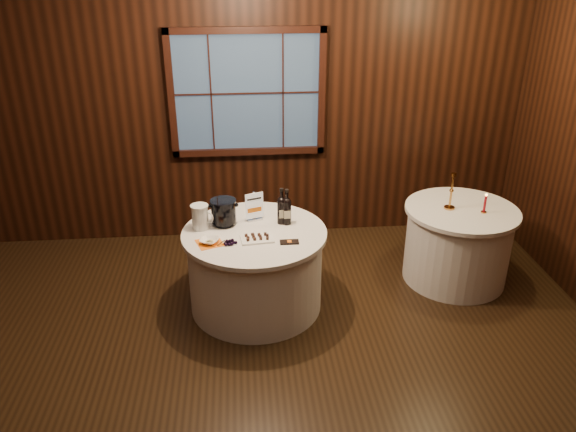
{
  "coord_description": "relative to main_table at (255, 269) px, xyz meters",
  "views": [
    {
      "loc": [
        -0.1,
        -3.4,
        3.01
      ],
      "look_at": [
        0.29,
        0.9,
        0.95
      ],
      "focal_mm": 35.0,
      "sensor_mm": 36.0,
      "label": 1
    }
  ],
  "objects": [
    {
      "name": "red_candle",
      "position": [
        2.16,
        0.19,
        0.46
      ],
      "size": [
        0.05,
        0.05,
        0.2
      ],
      "color": "#BA7E3A",
      "rests_on": "side_table"
    },
    {
      "name": "sign_stand",
      "position": [
        0.01,
        0.23,
        0.48
      ],
      "size": [
        0.16,
        0.13,
        0.28
      ],
      "rotation": [
        0.0,
        0.0,
        0.34
      ],
      "color": "#BCBBC2",
      "rests_on": "main_table"
    },
    {
      "name": "ground",
      "position": [
        0.0,
        -1.0,
        -0.39
      ],
      "size": [
        6.0,
        6.0,
        0.0
      ],
      "primitive_type": "plane",
      "color": "black",
      "rests_on": "ground"
    },
    {
      "name": "back_wall",
      "position": [
        0.0,
        1.48,
        1.16
      ],
      "size": [
        6.0,
        0.1,
        3.0
      ],
      "color": "black",
      "rests_on": "ground"
    },
    {
      "name": "orange_napkin",
      "position": [
        -0.38,
        -0.18,
        0.38
      ],
      "size": [
        0.26,
        0.26,
        0.0
      ],
      "primitive_type": "cube",
      "rotation": [
        0.0,
        0.0,
        0.34
      ],
      "color": "orange",
      "rests_on": "main_table"
    },
    {
      "name": "brass_candlestick",
      "position": [
        1.87,
        0.31,
        0.51
      ],
      "size": [
        0.1,
        0.1,
        0.36
      ],
      "color": "#BA7E3A",
      "rests_on": "side_table"
    },
    {
      "name": "glass_pitcher",
      "position": [
        -0.47,
        0.1,
        0.5
      ],
      "size": [
        0.21,
        0.16,
        0.22
      ],
      "rotation": [
        0.0,
        0.0,
        -0.37
      ],
      "color": "silver",
      "rests_on": "main_table"
    },
    {
      "name": "port_bottle_left",
      "position": [
        0.25,
        0.14,
        0.53
      ],
      "size": [
        0.08,
        0.09,
        0.34
      ],
      "rotation": [
        0.0,
        0.0,
        0.13
      ],
      "color": "black",
      "rests_on": "main_table"
    },
    {
      "name": "ice_bucket",
      "position": [
        -0.27,
        0.16,
        0.51
      ],
      "size": [
        0.23,
        0.23,
        0.24
      ],
      "color": "black",
      "rests_on": "main_table"
    },
    {
      "name": "chocolate_plate",
      "position": [
        0.02,
        -0.16,
        0.4
      ],
      "size": [
        0.3,
        0.21,
        0.04
      ],
      "rotation": [
        0.0,
        0.0,
        0.11
      ],
      "color": "white",
      "rests_on": "main_table"
    },
    {
      "name": "chocolate_box",
      "position": [
        0.29,
        -0.24,
        0.39
      ],
      "size": [
        0.16,
        0.08,
        0.01
      ],
      "primitive_type": "cube",
      "rotation": [
        0.0,
        0.0,
        -0.0
      ],
      "color": "black",
      "rests_on": "main_table"
    },
    {
      "name": "cracker_bowl",
      "position": [
        -0.38,
        -0.18,
        0.41
      ],
      "size": [
        0.2,
        0.2,
        0.04
      ],
      "primitive_type": "imported",
      "rotation": [
        0.0,
        0.0,
        -0.38
      ],
      "color": "white",
      "rests_on": "orange_napkin"
    },
    {
      "name": "port_bottle_right",
      "position": [
        0.3,
        0.13,
        0.53
      ],
      "size": [
        0.08,
        0.08,
        0.33
      ],
      "rotation": [
        0.0,
        0.0,
        0.04
      ],
      "color": "black",
      "rests_on": "main_table"
    },
    {
      "name": "grape_bunch",
      "position": [
        -0.21,
        -0.23,
        0.4
      ],
      "size": [
        0.18,
        0.08,
        0.04
      ],
      "rotation": [
        0.0,
        0.0,
        0.13
      ],
      "color": "black",
      "rests_on": "main_table"
    },
    {
      "name": "side_table",
      "position": [
        2.0,
        0.3,
        0.0
      ],
      "size": [
        1.08,
        1.08,
        0.77
      ],
      "color": "silver",
      "rests_on": "ground"
    },
    {
      "name": "main_table",
      "position": [
        0.0,
        0.0,
        0.0
      ],
      "size": [
        1.28,
        1.28,
        0.77
      ],
      "color": "silver",
      "rests_on": "ground"
    }
  ]
}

